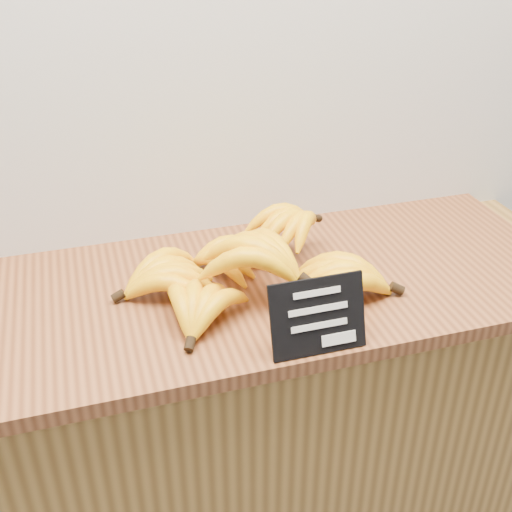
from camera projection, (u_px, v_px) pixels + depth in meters
name	position (u px, v px, depth m)	size (l,w,h in m)	color
counter	(250.00, 449.00, 1.55)	(1.52, 0.50, 0.90)	olive
counter_top	(249.00, 288.00, 1.31)	(1.34, 0.54, 0.03)	brown
chalkboard_sign	(318.00, 316.00, 1.09)	(0.17, 0.01, 0.14)	black
banana_pile	(249.00, 268.00, 1.26)	(0.54, 0.39, 0.13)	#FFBC0A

